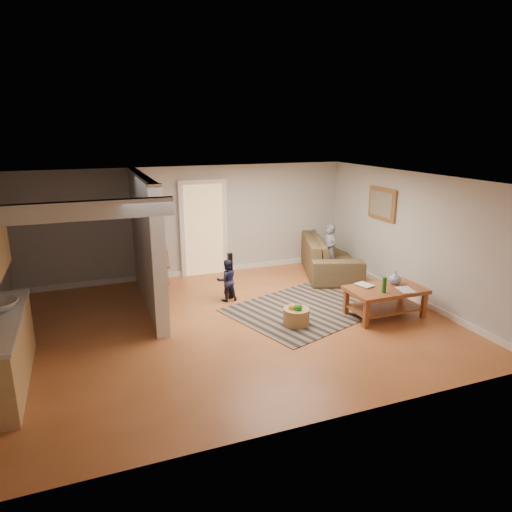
{
  "coord_description": "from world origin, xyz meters",
  "views": [
    {
      "loc": [
        -2.22,
        -7.02,
        3.3
      ],
      "look_at": [
        0.57,
        0.29,
        1.1
      ],
      "focal_mm": 32.0,
      "sensor_mm": 36.0,
      "label": 1
    }
  ],
  "objects_px": {
    "sofa": "(327,270)",
    "toy_basket": "(296,316)",
    "child": "(328,274)",
    "toddler": "(227,300)",
    "tv_console": "(158,261)",
    "speaker_right": "(155,271)",
    "speaker_left": "(230,276)",
    "coffee_table": "(386,294)"
  },
  "relations": [
    {
      "from": "coffee_table",
      "to": "tv_console",
      "type": "height_order",
      "value": "tv_console"
    },
    {
      "from": "speaker_left",
      "to": "tv_console",
      "type": "bearing_deg",
      "value": 154.25
    },
    {
      "from": "toy_basket",
      "to": "child",
      "type": "xyz_separation_m",
      "value": [
        1.95,
        2.32,
        -0.17
      ]
    },
    {
      "from": "speaker_left",
      "to": "child",
      "type": "bearing_deg",
      "value": 16.43
    },
    {
      "from": "speaker_left",
      "to": "toy_basket",
      "type": "bearing_deg",
      "value": -65.74
    },
    {
      "from": "sofa",
      "to": "toy_basket",
      "type": "bearing_deg",
      "value": 160.88
    },
    {
      "from": "tv_console",
      "to": "toy_basket",
      "type": "bearing_deg",
      "value": -41.23
    },
    {
      "from": "coffee_table",
      "to": "child",
      "type": "height_order",
      "value": "coffee_table"
    },
    {
      "from": "child",
      "to": "coffee_table",
      "type": "bearing_deg",
      "value": -11.69
    },
    {
      "from": "speaker_right",
      "to": "toy_basket",
      "type": "xyz_separation_m",
      "value": [
        2.05,
        -2.27,
        -0.38
      ]
    },
    {
      "from": "sofa",
      "to": "speaker_right",
      "type": "bearing_deg",
      "value": 114.48
    },
    {
      "from": "speaker_right",
      "to": "speaker_left",
      "type": "bearing_deg",
      "value": -0.53
    },
    {
      "from": "tv_console",
      "to": "child",
      "type": "height_order",
      "value": "tv_console"
    },
    {
      "from": "tv_console",
      "to": "toddler",
      "type": "distance_m",
      "value": 1.6
    },
    {
      "from": "child",
      "to": "toddler",
      "type": "bearing_deg",
      "value": -79.49
    },
    {
      "from": "tv_console",
      "to": "speaker_left",
      "type": "height_order",
      "value": "tv_console"
    },
    {
      "from": "toy_basket",
      "to": "sofa",
      "type": "bearing_deg",
      "value": 51.42
    },
    {
      "from": "speaker_right",
      "to": "toy_basket",
      "type": "distance_m",
      "value": 3.08
    },
    {
      "from": "tv_console",
      "to": "toddler",
      "type": "height_order",
      "value": "tv_console"
    },
    {
      "from": "speaker_right",
      "to": "tv_console",
      "type": "bearing_deg",
      "value": 58.02
    },
    {
      "from": "toy_basket",
      "to": "toddler",
      "type": "bearing_deg",
      "value": 116.73
    },
    {
      "from": "tv_console",
      "to": "toy_basket",
      "type": "relative_size",
      "value": 2.89
    },
    {
      "from": "speaker_right",
      "to": "coffee_table",
      "type": "bearing_deg",
      "value": -9.27
    },
    {
      "from": "toy_basket",
      "to": "child",
      "type": "relative_size",
      "value": 0.39
    },
    {
      "from": "child",
      "to": "speaker_left",
      "type": "bearing_deg",
      "value": -80.77
    },
    {
      "from": "sofa",
      "to": "coffee_table",
      "type": "height_order",
      "value": "coffee_table"
    },
    {
      "from": "sofa",
      "to": "child",
      "type": "bearing_deg",
      "value": 174.14
    },
    {
      "from": "tv_console",
      "to": "speaker_right",
      "type": "bearing_deg",
      "value": -138.27
    },
    {
      "from": "sofa",
      "to": "tv_console",
      "type": "xyz_separation_m",
      "value": [
        -4.08,
        -0.32,
        0.72
      ]
    },
    {
      "from": "toy_basket",
      "to": "child",
      "type": "bearing_deg",
      "value": 49.94
    },
    {
      "from": "speaker_left",
      "to": "toy_basket",
      "type": "distance_m",
      "value": 1.79
    },
    {
      "from": "sofa",
      "to": "coffee_table",
      "type": "distance_m",
      "value": 2.91
    },
    {
      "from": "coffee_table",
      "to": "speaker_left",
      "type": "bearing_deg",
      "value": 141.92
    },
    {
      "from": "sofa",
      "to": "speaker_left",
      "type": "bearing_deg",
      "value": 129.26
    },
    {
      "from": "tv_console",
      "to": "coffee_table",
      "type": "bearing_deg",
      "value": -26.46
    },
    {
      "from": "sofa",
      "to": "speaker_left",
      "type": "xyz_separation_m",
      "value": [
        -2.78,
        -1.0,
        0.47
      ]
    },
    {
      "from": "sofa",
      "to": "speaker_left",
      "type": "distance_m",
      "value": 2.99
    },
    {
      "from": "toy_basket",
      "to": "speaker_right",
      "type": "bearing_deg",
      "value": 132.04
    },
    {
      "from": "speaker_right",
      "to": "toddler",
      "type": "bearing_deg",
      "value": -5.4
    },
    {
      "from": "toy_basket",
      "to": "speaker_left",
      "type": "bearing_deg",
      "value": 112.56
    },
    {
      "from": "speaker_right",
      "to": "toy_basket",
      "type": "relative_size",
      "value": 2.4
    },
    {
      "from": "toddler",
      "to": "toy_basket",
      "type": "bearing_deg",
      "value": 117.48
    }
  ]
}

